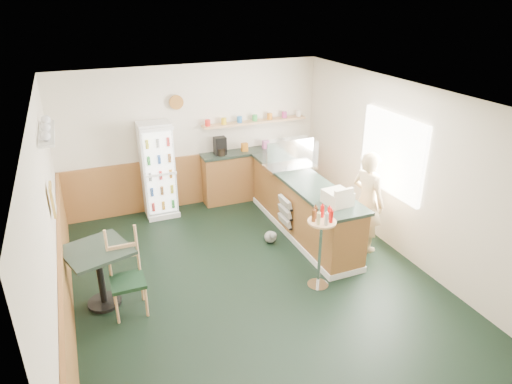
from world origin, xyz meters
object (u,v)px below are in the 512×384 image
shopkeeper (367,202)px  condiment_stand (321,237)px  display_case (290,155)px  cash_register (337,197)px  cafe_table (99,266)px  cafe_chair (126,269)px  drinks_fridge (158,170)px

shopkeeper → condiment_stand: 1.39m
display_case → cash_register: size_ratio=2.40×
cash_register → cafe_table: bearing=170.5°
condiment_stand → cafe_chair: bearing=168.2°
display_case → shopkeeper: 1.60m
drinks_fridge → display_case: bearing=-28.0°
cafe_table → cafe_chair: bearing=-32.3°
cash_register → condiment_stand: size_ratio=0.30×
display_case → shopkeeper: (0.70, -1.37, -0.43)m
cash_register → condiment_stand: condiment_stand is taller
cafe_chair → condiment_stand: bearing=-11.3°
cash_register → cafe_chair: size_ratio=0.32×
shopkeeper → condiment_stand: (-1.22, -0.66, -0.03)m
cafe_table → condiment_stand: bearing=-14.3°
display_case → condiment_stand: (-0.52, -2.03, -0.46)m
drinks_fridge → cafe_table: size_ratio=1.80×
shopkeeper → condiment_stand: bearing=104.0°
condiment_stand → cafe_table: 2.98m
shopkeeper → display_case: bearing=12.6°
shopkeeper → cafe_chair: bearing=77.5°
cafe_table → shopkeeper: bearing=-1.0°
drinks_fridge → cafe_chair: 2.81m
condiment_stand → cafe_chair: 2.63m
drinks_fridge → cafe_chair: bearing=-110.2°
display_case → condiment_stand: bearing=-104.3°
cash_register → condiment_stand: 0.76m
drinks_fridge → display_case: drinks_fridge is taller
condiment_stand → shopkeeper: bearing=28.4°
shopkeeper → condiment_stand: shopkeeper is taller
cafe_table → cafe_chair: size_ratio=0.85×
display_case → cafe_chair: 3.49m
cash_register → drinks_fridge: bearing=123.3°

